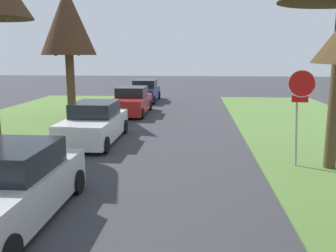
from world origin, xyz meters
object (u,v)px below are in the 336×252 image
(street_tree_left_far, at_px, (68,23))
(parked_sedan_white, at_px, (94,124))
(stop_sign_far, at_px, (300,97))
(parked_sedan_red, at_px, (132,102))
(parked_sedan_navy, at_px, (145,91))
(parked_sedan_silver, at_px, (9,188))

(street_tree_left_far, xyz_separation_m, parked_sedan_white, (2.76, -5.31, -4.35))
(stop_sign_far, height_order, parked_sedan_red, stop_sign_far)
(street_tree_left_far, distance_m, parked_sedan_red, 5.52)
(parked_sedan_white, bearing_deg, parked_sedan_navy, 89.09)
(stop_sign_far, height_order, parked_sedan_silver, stop_sign_far)
(parked_sedan_white, xyz_separation_m, parked_sedan_navy, (0.20, 12.88, 0.00))
(stop_sign_far, xyz_separation_m, parked_sedan_white, (-7.12, 2.80, -1.44))
(parked_sedan_silver, distance_m, parked_sedan_red, 13.90)
(stop_sign_far, relative_size, parked_sedan_silver, 0.67)
(parked_sedan_navy, bearing_deg, parked_sedan_silver, -90.01)
(street_tree_left_far, distance_m, parked_sedan_navy, 9.22)
(parked_sedan_silver, xyz_separation_m, parked_sedan_navy, (0.00, 19.91, 0.00))
(stop_sign_far, bearing_deg, street_tree_left_far, 140.63)
(street_tree_left_far, relative_size, parked_sedan_white, 1.55)
(stop_sign_far, relative_size, street_tree_left_far, 0.43)
(stop_sign_far, height_order, parked_sedan_white, stop_sign_far)
(parked_sedan_silver, xyz_separation_m, parked_sedan_red, (0.07, 13.90, 0.00))
(parked_sedan_white, bearing_deg, parked_sedan_silver, -88.36)
(stop_sign_far, relative_size, parked_sedan_red, 0.67)
(street_tree_left_far, xyz_separation_m, parked_sedan_red, (3.03, 1.56, -4.35))
(stop_sign_far, bearing_deg, parked_sedan_navy, 113.81)
(parked_sedan_silver, height_order, parked_sedan_navy, same)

